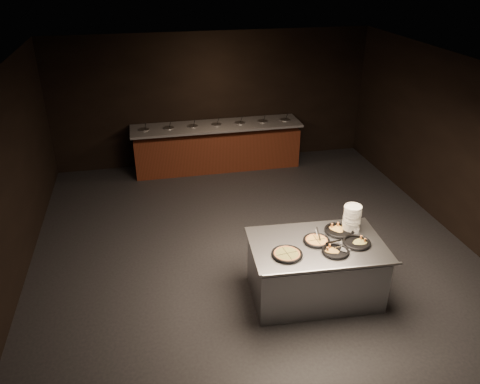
{
  "coord_description": "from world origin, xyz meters",
  "views": [
    {
      "loc": [
        -1.55,
        -6.01,
        4.34
      ],
      "look_at": [
        -0.19,
        0.3,
        1.02
      ],
      "focal_mm": 35.0,
      "sensor_mm": 36.0,
      "label": 1
    }
  ],
  "objects": [
    {
      "name": "pan_cheese_whole",
      "position": [
        0.58,
        -1.04,
        0.88
      ],
      "size": [
        0.36,
        0.36,
        0.04
      ],
      "rotation": [
        0.0,
        0.0,
        0.06
      ],
      "color": "black",
      "rests_on": "serving_counter"
    },
    {
      "name": "pan_veggie_slices",
      "position": [
        1.09,
        -1.2,
        0.88
      ],
      "size": [
        0.38,
        0.38,
        0.04
      ],
      "rotation": [
        0.0,
        0.0,
        -0.19
      ],
      "color": "black",
      "rests_on": "serving_counter"
    },
    {
      "name": "pan_veggie_whole",
      "position": [
        0.1,
        -1.26,
        0.88
      ],
      "size": [
        0.41,
        0.41,
        0.04
      ],
      "rotation": [
        0.0,
        0.0,
        0.12
      ],
      "color": "black",
      "rests_on": "serving_counter"
    },
    {
      "name": "serving_counter",
      "position": [
        0.57,
        -1.09,
        0.41
      ],
      "size": [
        1.87,
        1.27,
        0.86
      ],
      "rotation": [
        0.0,
        0.0,
        -0.06
      ],
      "color": "silver",
      "rests_on": "ground"
    },
    {
      "name": "plate_stack",
      "position": [
        1.17,
        -0.83,
        1.04
      ],
      "size": [
        0.25,
        0.25,
        0.36
      ],
      "primitive_type": "cylinder",
      "color": "silver",
      "rests_on": "serving_counter"
    },
    {
      "name": "room",
      "position": [
        0.0,
        0.0,
        1.45
      ],
      "size": [
        7.02,
        8.02,
        2.92
      ],
      "color": "black",
      "rests_on": "ground"
    },
    {
      "name": "server_right",
      "position": [
        0.77,
        -1.27,
        0.94
      ],
      "size": [
        0.29,
        0.25,
        0.17
      ],
      "rotation": [
        0.0,
        0.0,
        -0.65
      ],
      "color": "silver",
      "rests_on": "serving_counter"
    },
    {
      "name": "salad_bar",
      "position": [
        0.0,
        3.56,
        0.44
      ],
      "size": [
        3.7,
        0.83,
        1.18
      ],
      "color": "#5B2115",
      "rests_on": "ground"
    },
    {
      "name": "pan_cheese_slices_b",
      "position": [
        0.73,
        -1.34,
        0.88
      ],
      "size": [
        0.36,
        0.36,
        0.04
      ],
      "rotation": [
        0.0,
        0.0,
        2.03
      ],
      "color": "black",
      "rests_on": "serving_counter"
    },
    {
      "name": "server_left",
      "position": [
        0.63,
        -0.94,
        0.93
      ],
      "size": [
        0.09,
        0.29,
        0.14
      ],
      "rotation": [
        0.0,
        0.0,
        1.5
      ],
      "color": "silver",
      "rests_on": "serving_counter"
    },
    {
      "name": "pan_cheese_slices_a",
      "position": [
        0.98,
        -0.86,
        0.88
      ],
      "size": [
        0.41,
        0.41,
        0.04
      ],
      "rotation": [
        0.0,
        0.0,
        1.32
      ],
      "color": "black",
      "rests_on": "serving_counter"
    }
  ]
}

